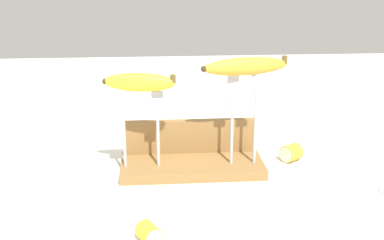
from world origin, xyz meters
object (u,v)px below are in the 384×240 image
Objects in this scene: banana_raised_left at (139,82)px; banana_chunk_near at (291,153)px; banana_raised_right at (246,66)px; fork_stand_right at (244,112)px; fork_fallen_near at (370,191)px; fork_fallen_far at (82,230)px; fork_stand_left at (141,122)px; banana_chunk_far at (149,233)px.

banana_raised_left is 2.76× the size of banana_chunk_near.
banana_raised_right is at bearing -155.78° from banana_chunk_near.
fork_stand_right is 1.25× the size of fork_fallen_near.
banana_chunk_near is at bearing 24.23° from fork_stand_right.
fork_stand_right is 1.27× the size of banana_raised_left.
banana_chunk_near is at bearing 32.90° from fork_fallen_far.
banana_raised_left is 0.98× the size of fork_fallen_near.
fork_stand_right is at bearing -155.77° from banana_chunk_near.
banana_raised_left is at bearing 180.00° from fork_stand_right.
banana_raised_right is (0.23, -0.00, 0.12)m from fork_stand_left.
banana_raised_right is at bearing 152.71° from fork_fallen_near.
fork_fallen_near is at bearing 10.92° from fork_fallen_far.
fork_stand_right is 3.51× the size of banana_chunk_near.
fork_stand_left is 0.23m from fork_stand_right.
fork_fallen_far is 3.05× the size of banana_chunk_near.
fork_fallen_far is 3.49× the size of banana_chunk_far.
fork_stand_left is 0.86× the size of banana_raised_right.
fork_fallen_near is 3.22× the size of banana_chunk_far.
banana_raised_left reaches higher than fork_stand_left.
banana_chunk_near is at bearing 122.71° from fork_fallen_near.
banana_raised_right is 0.43m from banana_chunk_far.
fork_stand_right reaches higher than banana_chunk_near.
banana_raised_right reaches higher than banana_chunk_near.
banana_raised_right reaches higher than fork_fallen_far.
banana_raised_left is at bearing 164.95° from fork_fallen_near.
banana_chunk_far is at bearing -134.92° from banana_chunk_near.
fork_stand_left reaches higher than banana_chunk_far.
fork_fallen_near is at bearing -15.05° from banana_raised_left.
fork_stand_right is at bearing 0.00° from fork_stand_left.
fork_stand_left reaches higher than fork_fallen_near.
banana_raised_right reaches higher than fork_stand_left.
fork_stand_right is 0.24m from banana_raised_left.
banana_raised_left reaches higher than fork_fallen_far.
banana_raised_left reaches higher than banana_chunk_far.
banana_raised_left is 0.35m from banana_chunk_far.
fork_stand_left is 0.31m from banana_chunk_far.
banana_chunk_far is (-0.21, -0.29, -0.23)m from banana_raised_right.
fork_stand_right is at bearing 152.70° from fork_fallen_near.
fork_fallen_far is at bearing -144.12° from banana_raised_right.
fork_stand_left is 0.26m from banana_raised_right.
fork_stand_left is 0.97× the size of fork_fallen_far.
banana_raised_left is (-0.23, 0.00, 0.07)m from fork_stand_right.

